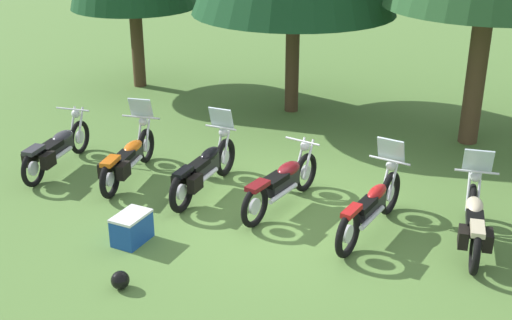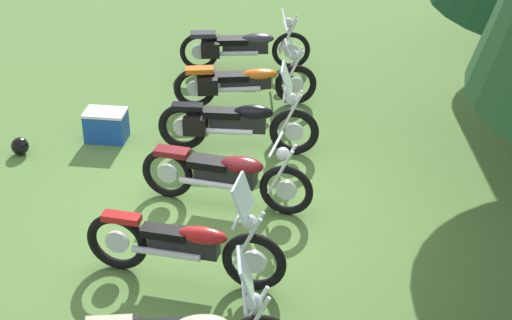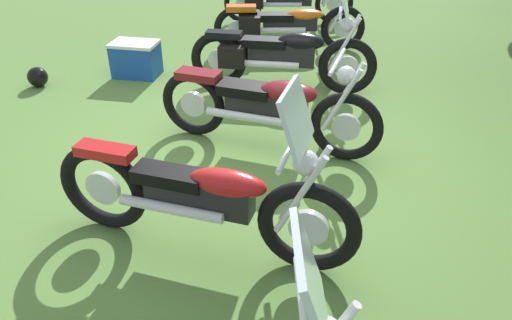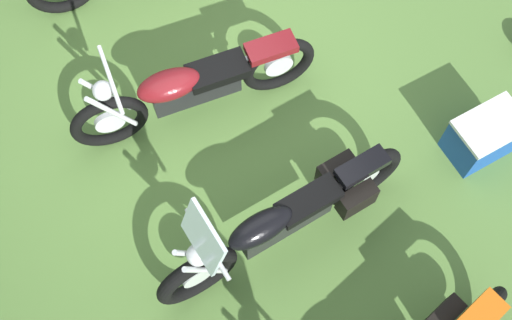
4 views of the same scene
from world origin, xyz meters
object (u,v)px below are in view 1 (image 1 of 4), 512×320
Objects in this scene: picnic_cooler at (132,228)px; dropped_helmet at (120,280)px; motorcycle_1 at (128,157)px; motorcycle_5 at (474,221)px; motorcycle_0 at (56,148)px; motorcycle_3 at (282,182)px; motorcycle_4 at (372,206)px; motorcycle_2 at (204,168)px.

picnic_cooler is 1.27m from dropped_helmet.
motorcycle_1 is at bearing 124.27° from dropped_helmet.
picnic_cooler is at bearing -155.17° from motorcycle_1.
motorcycle_1 is 1.06× the size of motorcycle_5.
motorcycle_5 is (7.57, 0.49, 0.01)m from motorcycle_0.
motorcycle_3 is 1.07× the size of motorcycle_5.
motorcycle_1 is at bearing -90.94° from motorcycle_0.
motorcycle_3 is at bearing 89.40° from motorcycle_4.
motorcycle_1 reaches higher than picnic_cooler.
dropped_helmet is (-2.57, -2.99, -0.34)m from motorcycle_4.
motorcycle_5 is 8.37× the size of dropped_helmet.
motorcycle_0 is at bearing 98.70° from motorcycle_4.
motorcycle_4 reaches higher than motorcycle_3.
motorcycle_5 is at bearing 38.32° from dropped_helmet.
motorcycle_0 is 7.59m from motorcycle_5.
motorcycle_4 is at bearing -88.88° from motorcycle_3.
motorcycle_0 is 6.08m from motorcycle_4.
motorcycle_1 is 3.73× the size of picnic_cooler.
motorcycle_4 is 1.52m from motorcycle_5.
motorcycle_0 is 1.01× the size of motorcycle_1.
motorcycle_0 is 4.50m from motorcycle_3.
motorcycle_2 is 1.02× the size of motorcycle_3.
dropped_helmet is (-0.97, -3.18, -0.33)m from motorcycle_3.
motorcycle_1 reaches higher than dropped_helmet.
motorcycle_2 is at bearing -97.95° from motorcycle_1.
motorcycle_3 is 8.92× the size of dropped_helmet.
motorcycle_4 is (6.07, 0.27, 0.02)m from motorcycle_0.
motorcycle_5 reaches higher than dropped_helmet.
motorcycle_5 is (1.50, 0.22, -0.01)m from motorcycle_4.
motorcycle_4 is 1.09× the size of motorcycle_5.
motorcycle_0 is 1.50m from motorcycle_1.
motorcycle_0 is 4.45m from dropped_helmet.
dropped_helmet is at bearing -173.27° from motorcycle_2.
motorcycle_4 reaches higher than motorcycle_0.
motorcycle_0 is at bearing 82.15° from motorcycle_5.
motorcycle_2 is 1.00× the size of motorcycle_4.
motorcycle_5 is at bearing -100.05° from motorcycle_1.
motorcycle_2 reaches higher than motorcycle_5.
motorcycle_5 is (6.09, 0.26, 0.01)m from motorcycle_1.
motorcycle_0 reaches higher than picnic_cooler.
motorcycle_5 is at bearing -75.39° from motorcycle_4.
motorcycle_1 reaches higher than motorcycle_3.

